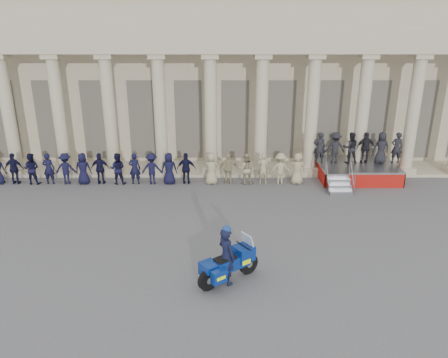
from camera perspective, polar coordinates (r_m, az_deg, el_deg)
ground at (r=16.33m, az=-7.02°, el=-8.80°), size 90.00×90.00×0.00m
building at (r=29.19m, az=-4.02°, el=13.49°), size 40.00×12.50×9.00m
officer_rank at (r=22.45m, az=-12.20°, el=1.34°), size 17.55×0.61×1.61m
reviewing_stand at (r=23.57m, az=16.80°, el=3.14°), size 4.59×3.88×2.43m
motorcycle at (r=13.97m, az=0.72°, el=-10.97°), size 1.94×1.62×1.47m
rider at (r=13.73m, az=0.31°, el=-9.88°), size 0.78×0.83×2.00m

